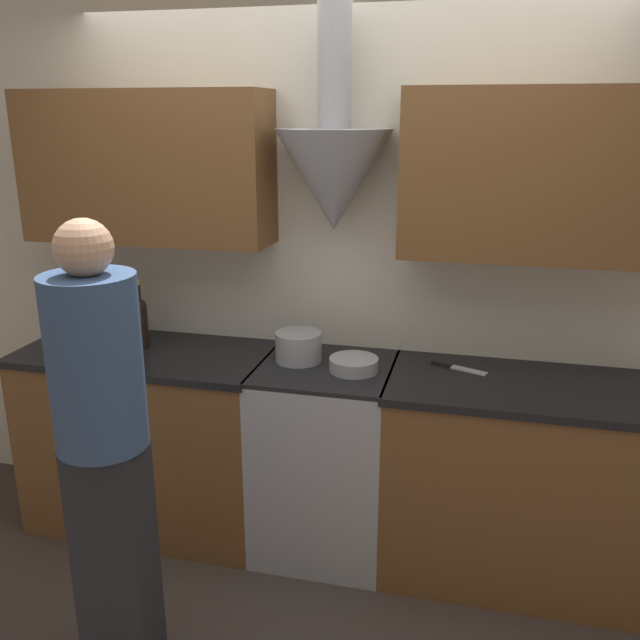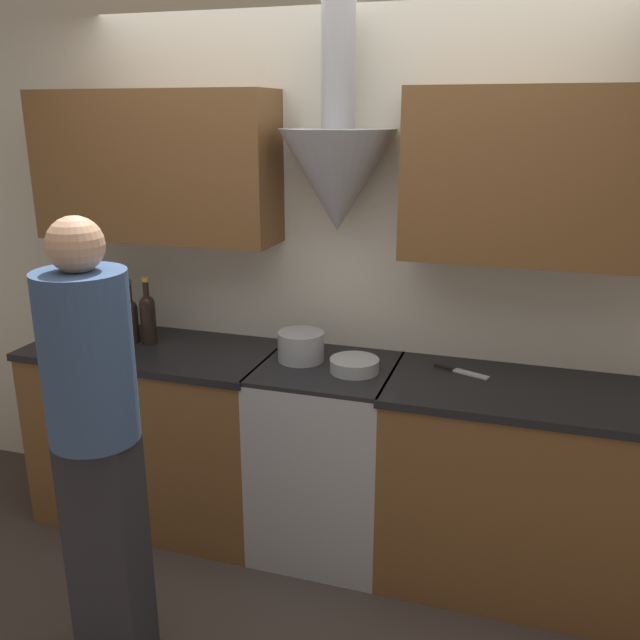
{
  "view_description": "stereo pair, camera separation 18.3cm",
  "coord_description": "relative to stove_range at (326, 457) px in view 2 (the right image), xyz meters",
  "views": [
    {
      "loc": [
        0.67,
        -2.49,
        2.05
      ],
      "look_at": [
        0.0,
        0.23,
        1.19
      ],
      "focal_mm": 38.0,
      "sensor_mm": 36.0,
      "label": 1
    },
    {
      "loc": [
        0.85,
        -2.44,
        2.05
      ],
      "look_at": [
        0.0,
        0.23,
        1.19
      ],
      "focal_mm": 38.0,
      "sensor_mm": 36.0,
      "label": 2
    }
  ],
  "objects": [
    {
      "name": "ground_plane",
      "position": [
        0.0,
        -0.33,
        -0.47
      ],
      "size": [
        12.0,
        12.0,
        0.0
      ],
      "primitive_type": "plane",
      "color": "#423833"
    },
    {
      "name": "wall_back",
      "position": [
        -0.01,
        0.27,
        0.99
      ],
      "size": [
        8.4,
        0.52,
        2.6
      ],
      "color": "silver",
      "rests_on": "ground_plane"
    },
    {
      "name": "counter_left",
      "position": [
        -0.9,
        -0.0,
        -0.0
      ],
      "size": [
        1.22,
        0.62,
        0.94
      ],
      "color": "brown",
      "rests_on": "ground_plane"
    },
    {
      "name": "counter_right",
      "position": [
        0.87,
        -0.0,
        -0.0
      ],
      "size": [
        1.15,
        0.62,
        0.94
      ],
      "color": "brown",
      "rests_on": "ground_plane"
    },
    {
      "name": "stove_range",
      "position": [
        0.0,
        0.0,
        0.0
      ],
      "size": [
        0.61,
        0.6,
        0.94
      ],
      "color": "#A8AAAF",
      "rests_on": "ground_plane"
    },
    {
      "name": "wine_bottle_0",
      "position": [
        -1.43,
        0.03,
        0.59
      ],
      "size": [
        0.07,
        0.07,
        0.33
      ],
      "color": "black",
      "rests_on": "counter_left"
    },
    {
      "name": "wine_bottle_1",
      "position": [
        -1.33,
        0.03,
        0.59
      ],
      "size": [
        0.07,
        0.07,
        0.32
      ],
      "color": "black",
      "rests_on": "counter_left"
    },
    {
      "name": "wine_bottle_2",
      "position": [
        -1.24,
        0.04,
        0.61
      ],
      "size": [
        0.07,
        0.07,
        0.37
      ],
      "color": "black",
      "rests_on": "counter_left"
    },
    {
      "name": "wine_bottle_3",
      "position": [
        -1.15,
        0.04,
        0.6
      ],
      "size": [
        0.08,
        0.08,
        0.33
      ],
      "color": "black",
      "rests_on": "counter_left"
    },
    {
      "name": "wine_bottle_4",
      "position": [
        -1.03,
        0.03,
        0.59
      ],
      "size": [
        0.07,
        0.07,
        0.32
      ],
      "color": "black",
      "rests_on": "counter_left"
    },
    {
      "name": "wine_bottle_5",
      "position": [
        -0.94,
        0.04,
        0.61
      ],
      "size": [
        0.08,
        0.08,
        0.34
      ],
      "color": "black",
      "rests_on": "counter_left"
    },
    {
      "name": "stock_pot",
      "position": [
        -0.14,
        0.04,
        0.53
      ],
      "size": [
        0.22,
        0.22,
        0.14
      ],
      "color": "#A8AAAF",
      "rests_on": "stove_range"
    },
    {
      "name": "mixing_bowl",
      "position": [
        0.14,
        -0.03,
        0.5
      ],
      "size": [
        0.22,
        0.22,
        0.06
      ],
      "color": "#A8AAAF",
      "rests_on": "stove_range"
    },
    {
      "name": "chefs_knife",
      "position": [
        0.6,
        0.11,
        0.47
      ],
      "size": [
        0.26,
        0.13,
        0.01
      ],
      "rotation": [
        0.0,
        0.0,
        -0.38
      ],
      "color": "silver",
      "rests_on": "counter_right"
    },
    {
      "name": "person_foreground_left",
      "position": [
        -0.56,
        -0.95,
        0.49
      ],
      "size": [
        0.31,
        0.31,
        1.73
      ],
      "color": "#28282D",
      "rests_on": "ground_plane"
    }
  ]
}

